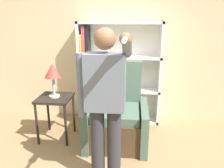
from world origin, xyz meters
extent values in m
cube|color=beige|center=(0.00, 2.03, 1.40)|extent=(8.00, 0.06, 2.80)
cube|color=white|center=(-0.53, 1.85, 0.88)|extent=(0.04, 0.28, 1.75)
cube|color=white|center=(0.85, 1.85, 0.88)|extent=(0.04, 0.28, 1.75)
cube|color=white|center=(0.16, 1.98, 0.88)|extent=(1.42, 0.01, 1.75)
cube|color=white|center=(0.16, 1.85, 0.02)|extent=(1.42, 0.28, 0.04)
cube|color=white|center=(0.16, 1.85, 0.58)|extent=(1.42, 0.28, 0.04)
cube|color=white|center=(0.16, 1.85, 1.17)|extent=(1.42, 0.28, 0.04)
cube|color=white|center=(0.16, 1.85, 1.73)|extent=(1.42, 0.28, 0.04)
cube|color=gold|center=(-0.48, 1.85, 0.25)|extent=(0.04, 0.22, 0.41)
cube|color=#5B99A8|center=(-0.43, 1.85, 0.21)|extent=(0.06, 0.16, 0.35)
cube|color=#BC4C56|center=(-0.38, 1.85, 0.21)|extent=(0.03, 0.17, 0.34)
cube|color=orange|center=(-0.48, 1.85, 0.84)|extent=(0.05, 0.18, 0.46)
cube|color=#BC4C56|center=(-0.43, 1.85, 0.77)|extent=(0.03, 0.20, 0.34)
cube|color=#5B99A8|center=(-0.39, 1.85, 0.79)|extent=(0.04, 0.16, 0.37)
cube|color=gold|center=(-0.49, 1.85, 1.37)|extent=(0.03, 0.21, 0.35)
cube|color=#BC4C56|center=(-0.44, 1.85, 1.43)|extent=(0.05, 0.21, 0.48)
cube|color=black|center=(-0.38, 1.85, 1.43)|extent=(0.06, 0.21, 0.49)
cube|color=#4C3823|center=(0.18, 1.08, 0.22)|extent=(0.69, 0.76, 0.44)
cube|color=#4C6656|center=(0.18, 1.04, 0.50)|extent=(0.65, 0.64, 0.12)
cube|color=#4C6656|center=(0.18, 1.42, 0.71)|extent=(0.69, 0.16, 0.97)
cube|color=#4C6656|center=(-0.22, 1.08, 0.30)|extent=(0.10, 0.84, 0.60)
cube|color=#4C6656|center=(0.57, 1.08, 0.30)|extent=(0.10, 0.84, 0.60)
cylinder|color=#2D2D33|center=(0.04, 0.26, 0.45)|extent=(0.15, 0.15, 0.90)
cylinder|color=#2D2D33|center=(0.22, 0.26, 0.45)|extent=(0.15, 0.15, 0.90)
cube|color=slate|center=(0.13, 0.26, 1.19)|extent=(0.40, 0.24, 0.58)
sphere|color=brown|center=(0.13, 0.26, 1.62)|extent=(0.21, 0.21, 0.21)
cylinder|color=slate|center=(-0.12, 0.26, 1.15)|extent=(0.09, 0.09, 0.67)
cylinder|color=slate|center=(0.34, 0.14, 1.56)|extent=(0.09, 0.28, 0.23)
cylinder|color=slate|center=(0.34, -0.10, 1.65)|extent=(0.08, 0.27, 0.10)
sphere|color=brown|center=(0.34, -0.23, 1.66)|extent=(0.09, 0.09, 0.09)
cylinder|color=white|center=(0.34, -0.33, 1.66)|extent=(0.04, 0.15, 0.04)
cube|color=black|center=(-0.76, 1.13, 0.66)|extent=(0.49, 0.49, 0.04)
cylinder|color=black|center=(-0.97, 0.92, 0.32)|extent=(0.04, 0.04, 0.64)
cylinder|color=black|center=(-0.54, 0.92, 0.32)|extent=(0.04, 0.04, 0.64)
cylinder|color=black|center=(-0.97, 1.35, 0.32)|extent=(0.04, 0.04, 0.64)
cylinder|color=black|center=(-0.54, 1.35, 0.32)|extent=(0.04, 0.04, 0.64)
cylinder|color=#B7B2A8|center=(-0.76, 1.13, 0.69)|extent=(0.16, 0.16, 0.02)
cylinder|color=#B7B2A8|center=(-0.76, 1.13, 0.84)|extent=(0.04, 0.04, 0.28)
cone|color=#B2382D|center=(-0.76, 1.13, 1.08)|extent=(0.23, 0.23, 0.20)
camera|label=1|loc=(0.41, -1.82, 1.80)|focal=35.00mm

